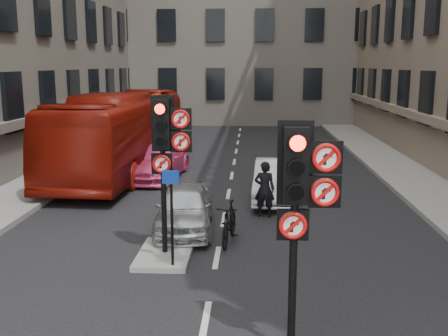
# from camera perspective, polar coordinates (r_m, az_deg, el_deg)

# --- Properties ---
(pavement_left) EXTENTS (3.00, 50.00, 0.16)m
(pavement_left) POSITION_cam_1_polar(r_m,az_deg,el_deg) (20.48, -19.95, -1.52)
(pavement_left) COLOR gray
(pavement_left) RESTS_ON ground
(pavement_right) EXTENTS (3.00, 50.00, 0.16)m
(pavement_right) POSITION_cam_1_polar(r_m,az_deg,el_deg) (19.93, 21.79, -1.99)
(pavement_right) COLOR gray
(pavement_right) RESTS_ON ground
(centre_island) EXTENTS (1.20, 2.00, 0.12)m
(centre_island) POSITION_cam_1_polar(r_m,az_deg,el_deg) (12.32, -6.43, -9.28)
(centre_island) COLOR gray
(centre_island) RESTS_ON ground
(signal_near) EXTENTS (0.91, 0.40, 3.58)m
(signal_near) POSITION_cam_1_polar(r_m,az_deg,el_deg) (7.61, 8.39, -2.42)
(signal_near) COLOR black
(signal_near) RESTS_ON ground
(signal_far) EXTENTS (0.91, 0.40, 3.58)m
(signal_far) POSITION_cam_1_polar(r_m,az_deg,el_deg) (11.64, -6.31, 2.97)
(signal_far) COLOR black
(signal_far) RESTS_ON centre_island
(car_silver) EXTENTS (1.69, 3.70, 1.23)m
(car_silver) POSITION_cam_1_polar(r_m,az_deg,el_deg) (14.00, -4.32, -4.32)
(car_silver) COLOR #A6AAAE
(car_silver) RESTS_ON ground
(car_white) EXTENTS (1.59, 3.97, 1.28)m
(car_white) POSITION_cam_1_polar(r_m,az_deg,el_deg) (17.14, 5.67, -1.36)
(car_white) COLOR white
(car_white) RESTS_ON ground
(car_pink) EXTENTS (2.17, 4.62, 1.30)m
(car_pink) POSITION_cam_1_polar(r_m,az_deg,el_deg) (20.54, -7.18, 0.74)
(car_pink) COLOR #D43E73
(car_pink) RESTS_ON ground
(bus_red) EXTENTS (3.29, 11.78, 3.25)m
(bus_red) POSITION_cam_1_polar(r_m,az_deg,el_deg) (21.73, -11.05, 3.79)
(bus_red) COLOR maroon
(bus_red) RESTS_ON ground
(motorcycle) EXTENTS (0.72, 1.78, 1.04)m
(motorcycle) POSITION_cam_1_polar(r_m,az_deg,el_deg) (12.97, 0.57, -6.01)
(motorcycle) COLOR black
(motorcycle) RESTS_ON ground
(motorcyclist) EXTENTS (0.62, 0.43, 1.64)m
(motorcyclist) POSITION_cam_1_polar(r_m,az_deg,el_deg) (15.18, 4.43, -2.30)
(motorcyclist) COLOR black
(motorcyclist) RESTS_ON ground
(info_sign) EXTENTS (0.36, 0.12, 2.09)m
(info_sign) POSITION_cam_1_polar(r_m,az_deg,el_deg) (11.07, -5.75, -3.98)
(info_sign) COLOR black
(info_sign) RESTS_ON centre_island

